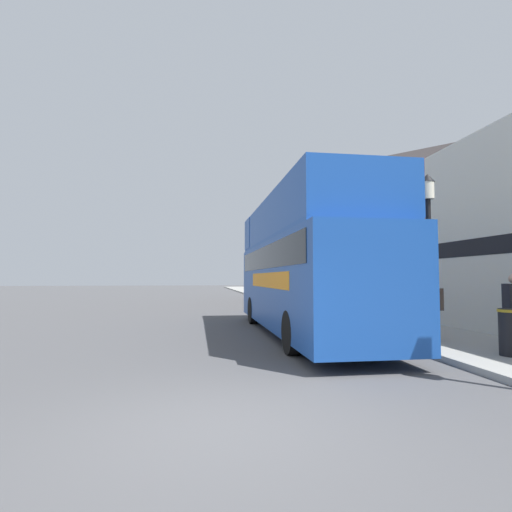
{
  "coord_description": "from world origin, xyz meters",
  "views": [
    {
      "loc": [
        -0.25,
        -4.96,
        1.83
      ],
      "look_at": [
        1.76,
        8.53,
        2.58
      ],
      "focal_mm": 28.0,
      "sensor_mm": 36.0,
      "label": 1
    }
  ],
  "objects_px": {
    "parked_car_ahead_of_bus": "(279,301)",
    "lamp_post_second": "(330,238)",
    "lamp_post_nearest": "(429,225)",
    "lamp_post_third": "(288,258)",
    "tour_bus": "(301,275)",
    "litter_bin": "(510,331)",
    "pedestrian_third": "(434,304)"
  },
  "relations": [
    {
      "from": "lamp_post_nearest",
      "to": "lamp_post_third",
      "type": "relative_size",
      "value": 1.03
    },
    {
      "from": "tour_bus",
      "to": "pedestrian_third",
      "type": "xyz_separation_m",
      "value": [
        3.23,
        -2.31,
        -0.81
      ]
    },
    {
      "from": "parked_car_ahead_of_bus",
      "to": "lamp_post_second",
      "type": "relative_size",
      "value": 0.9
    },
    {
      "from": "tour_bus",
      "to": "parked_car_ahead_of_bus",
      "type": "bearing_deg",
      "value": 83.58
    },
    {
      "from": "pedestrian_third",
      "to": "lamp_post_third",
      "type": "bearing_deg",
      "value": 92.95
    },
    {
      "from": "pedestrian_third",
      "to": "lamp_post_second",
      "type": "distance_m",
      "value": 7.45
    },
    {
      "from": "tour_bus",
      "to": "lamp_post_third",
      "type": "bearing_deg",
      "value": 78.67
    },
    {
      "from": "lamp_post_second",
      "to": "lamp_post_third",
      "type": "relative_size",
      "value": 1.19
    },
    {
      "from": "tour_bus",
      "to": "lamp_post_nearest",
      "type": "relative_size",
      "value": 2.47
    },
    {
      "from": "pedestrian_third",
      "to": "lamp_post_second",
      "type": "bearing_deg",
      "value": 95.24
    },
    {
      "from": "pedestrian_third",
      "to": "litter_bin",
      "type": "bearing_deg",
      "value": -86.61
    },
    {
      "from": "lamp_post_nearest",
      "to": "litter_bin",
      "type": "distance_m",
      "value": 3.12
    },
    {
      "from": "parked_car_ahead_of_bus",
      "to": "pedestrian_third",
      "type": "height_order",
      "value": "pedestrian_third"
    },
    {
      "from": "pedestrian_third",
      "to": "lamp_post_third",
      "type": "xyz_separation_m",
      "value": [
        -0.76,
        14.84,
        2.01
      ]
    },
    {
      "from": "tour_bus",
      "to": "lamp_post_nearest",
      "type": "bearing_deg",
      "value": -51.35
    },
    {
      "from": "lamp_post_nearest",
      "to": "parked_car_ahead_of_bus",
      "type": "bearing_deg",
      "value": 99.45
    },
    {
      "from": "tour_bus",
      "to": "lamp_post_third",
      "type": "height_order",
      "value": "lamp_post_third"
    },
    {
      "from": "pedestrian_third",
      "to": "lamp_post_nearest",
      "type": "bearing_deg",
      "value": -127.49
    },
    {
      "from": "lamp_post_second",
      "to": "pedestrian_third",
      "type": "bearing_deg",
      "value": -84.76
    },
    {
      "from": "parked_car_ahead_of_bus",
      "to": "lamp_post_third",
      "type": "distance_m",
      "value": 5.96
    },
    {
      "from": "lamp_post_nearest",
      "to": "litter_bin",
      "type": "xyz_separation_m",
      "value": [
        0.82,
        -1.65,
        -2.52
      ]
    },
    {
      "from": "parked_car_ahead_of_bus",
      "to": "lamp_post_third",
      "type": "relative_size",
      "value": 1.08
    },
    {
      "from": "pedestrian_third",
      "to": "litter_bin",
      "type": "distance_m",
      "value": 2.57
    },
    {
      "from": "tour_bus",
      "to": "pedestrian_third",
      "type": "bearing_deg",
      "value": -35.7
    },
    {
      "from": "pedestrian_third",
      "to": "lamp_post_nearest",
      "type": "xyz_separation_m",
      "value": [
        -0.67,
        -0.87,
        2.09
      ]
    },
    {
      "from": "lamp_post_third",
      "to": "lamp_post_nearest",
      "type": "bearing_deg",
      "value": -89.66
    },
    {
      "from": "pedestrian_third",
      "to": "lamp_post_second",
      "type": "height_order",
      "value": "lamp_post_second"
    },
    {
      "from": "lamp_post_nearest",
      "to": "lamp_post_third",
      "type": "height_order",
      "value": "lamp_post_nearest"
    },
    {
      "from": "tour_bus",
      "to": "pedestrian_third",
      "type": "distance_m",
      "value": 4.05
    },
    {
      "from": "tour_bus",
      "to": "litter_bin",
      "type": "distance_m",
      "value": 6.03
    },
    {
      "from": "lamp_post_second",
      "to": "lamp_post_third",
      "type": "height_order",
      "value": "lamp_post_second"
    },
    {
      "from": "litter_bin",
      "to": "lamp_post_second",
      "type": "bearing_deg",
      "value": 94.75
    }
  ]
}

